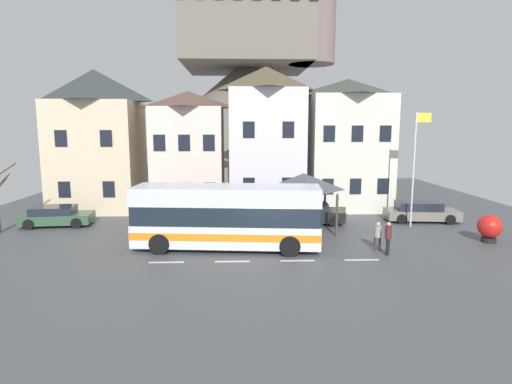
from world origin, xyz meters
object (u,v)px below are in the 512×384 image
at_px(harbour_buoy, 490,227).
at_px(pedestrian_02, 378,234).
at_px(townhouse_03, 347,144).
at_px(transit_bus, 227,217).
at_px(pedestrian_00, 314,220).
at_px(townhouse_01, 189,151).
at_px(pedestrian_01, 297,222).
at_px(townhouse_00, 97,141).
at_px(parked_car_00, 421,212).
at_px(bus_shelter, 304,182).
at_px(flagpole, 415,161).
at_px(pedestrian_03, 388,236).
at_px(public_bench, 334,213).
at_px(parked_car_01, 56,216).
at_px(hilltop_castle, 247,112).
at_px(parked_car_03, 180,211).
at_px(townhouse_02, 266,139).
at_px(parked_car_02, 311,213).

bearing_deg(harbour_buoy, pedestrian_02, -169.14).
relative_size(townhouse_03, transit_bus, 1.02).
relative_size(townhouse_03, pedestrian_00, 5.92).
relative_size(townhouse_01, transit_bus, 0.92).
bearing_deg(pedestrian_01, harbour_buoy, -8.35).
relative_size(townhouse_00, pedestrian_01, 6.35).
bearing_deg(parked_car_00, bus_shelter, -160.61).
xyz_separation_m(transit_bus, flagpole, (11.31, 4.31, 2.46)).
xyz_separation_m(flagpole, harbour_buoy, (2.64, -3.74, -3.25)).
bearing_deg(townhouse_01, townhouse_03, 0.66).
distance_m(pedestrian_03, public_bench, 7.70).
xyz_separation_m(parked_car_01, public_bench, (17.65, 0.77, -0.14)).
bearing_deg(public_bench, pedestrian_01, -126.28).
relative_size(bus_shelter, public_bench, 2.18).
bearing_deg(parked_car_00, transit_bus, -149.54).
bearing_deg(townhouse_03, parked_car_00, -54.23).
height_order(hilltop_castle, parked_car_03, hilltop_castle).
distance_m(townhouse_03, hilltop_castle, 22.19).
xyz_separation_m(townhouse_02, pedestrian_01, (1.18, -8.92, -4.38)).
xyz_separation_m(townhouse_00, townhouse_03, (18.55, 0.13, -0.29)).
xyz_separation_m(transit_bus, harbour_buoy, (13.95, 0.58, -0.79)).
xyz_separation_m(parked_car_00, parked_car_02, (-7.29, -0.39, 0.02)).
distance_m(townhouse_02, harbour_buoy, 16.00).
relative_size(townhouse_00, parked_car_00, 2.16).
bearing_deg(public_bench, pedestrian_00, -115.77).
bearing_deg(parked_car_01, harbour_buoy, -16.43).
bearing_deg(public_bench, parked_car_03, 178.96).
relative_size(parked_car_00, public_bench, 2.86).
relative_size(hilltop_castle, harbour_buoy, 22.81).
distance_m(townhouse_03, pedestrian_03, 12.96).
bearing_deg(pedestrian_03, pedestrian_01, 138.07).
height_order(flagpole, harbour_buoy, flagpole).
bearing_deg(townhouse_03, hilltop_castle, 108.82).
xyz_separation_m(townhouse_03, hilltop_castle, (-7.09, 20.79, 3.13)).
height_order(parked_car_01, parked_car_03, parked_car_03).
height_order(hilltop_castle, public_bench, hilltop_castle).
relative_size(pedestrian_00, pedestrian_02, 1.13).
height_order(pedestrian_03, public_bench, pedestrian_03).
distance_m(parked_car_02, public_bench, 1.89).
relative_size(bus_shelter, flagpole, 0.51).
bearing_deg(parked_car_02, pedestrian_02, -64.18).
height_order(pedestrian_01, harbour_buoy, pedestrian_01).
relative_size(parked_car_02, flagpole, 0.59).
xyz_separation_m(townhouse_00, harbour_buoy, (23.75, -10.15, -4.28)).
bearing_deg(transit_bus, flagpole, 26.50).
relative_size(bus_shelter, pedestrian_02, 2.50).
distance_m(townhouse_03, parked_car_03, 13.48).
height_order(parked_car_01, pedestrian_02, pedestrian_02).
distance_m(pedestrian_02, public_bench, 6.88).
xyz_separation_m(pedestrian_03, flagpole, (3.58, 5.77, 3.15)).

